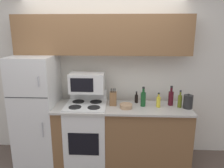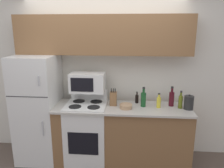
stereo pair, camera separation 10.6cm
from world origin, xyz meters
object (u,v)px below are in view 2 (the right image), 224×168
object	(u,v)px
bottle_cooking_spray	(159,102)
bottle_soy_sauce	(137,99)
bottle_wine_green	(143,99)
bottle_wine_red	(172,98)
stove	(87,132)
knife_block	(113,99)
microwave	(88,82)
refrigerator	(39,108)
bottle_olive_oil	(180,101)
kettle	(189,103)
bowl	(126,106)

from	to	relation	value
bottle_cooking_spray	bottle_soy_sauce	size ratio (longest dim) A/B	1.22
bottle_cooking_spray	bottle_wine_green	world-z (taller)	bottle_wine_green
bottle_wine_red	bottle_wine_green	distance (m)	0.43
stove	bottle_soy_sauce	xyz separation A→B (m)	(0.77, 0.19, 0.51)
bottle_cooking_spray	knife_block	bearing A→B (deg)	175.72
knife_block	bottle_cooking_spray	bearing A→B (deg)	-4.28
bottle_cooking_spray	bottle_wine_red	size ratio (longest dim) A/B	0.73
stove	bottle_wine_red	world-z (taller)	bottle_wine_red
stove	bottle_wine_green	distance (m)	1.03
knife_block	microwave	bearing A→B (deg)	170.90
refrigerator	bottle_olive_oil	xyz separation A→B (m)	(2.17, -0.06, 0.20)
refrigerator	kettle	distance (m)	2.29
bowl	bottle_wine_green	size ratio (longest dim) A/B	0.64
bottle_cooking_spray	bottle_wine_green	xyz separation A→B (m)	(-0.22, 0.03, 0.03)
stove	bottle_wine_green	bearing A→B (deg)	2.39
refrigerator	bottle_wine_green	world-z (taller)	refrigerator
bottle_wine_green	knife_block	bearing A→B (deg)	177.52
bottle_olive_oil	bottle_wine_green	xyz separation A→B (m)	(-0.53, 0.02, 0.02)
stove	bottle_soy_sauce	world-z (taller)	stove
microwave	knife_block	world-z (taller)	microwave
bowl	bottle_wine_red	xyz separation A→B (m)	(0.68, 0.17, 0.08)
refrigerator	bottle_olive_oil	world-z (taller)	refrigerator
stove	microwave	xyz separation A→B (m)	(0.01, 0.12, 0.77)
bottle_wine_green	bottle_olive_oil	bearing A→B (deg)	-2.53
bottle_soy_sauce	kettle	xyz separation A→B (m)	(0.74, -0.21, 0.03)
knife_block	bottle_cooking_spray	world-z (taller)	knife_block
knife_block	bottle_wine_green	size ratio (longest dim) A/B	0.88
refrigerator	bowl	bearing A→B (deg)	-5.52
bottle_olive_oil	bottle_wine_red	bearing A→B (deg)	142.60
refrigerator	bottle_wine_green	xyz separation A→B (m)	(1.64, -0.03, 0.21)
refrigerator	bottle_soy_sauce	size ratio (longest dim) A/B	9.33
kettle	knife_block	bearing A→B (deg)	176.08
microwave	bowl	size ratio (longest dim) A/B	2.74
refrigerator	stove	xyz separation A→B (m)	(0.78, -0.07, -0.34)
stove	bottle_cooking_spray	distance (m)	1.20
bottle_soy_sauce	microwave	bearing A→B (deg)	-174.91
bottle_wine_green	bottle_soy_sauce	bearing A→B (deg)	121.04
stove	bowl	distance (m)	0.77
bottle_cooking_spray	kettle	distance (m)	0.42
bottle_olive_oil	stove	bearing A→B (deg)	-179.50
bottle_wine_green	bottle_soy_sauce	size ratio (longest dim) A/B	1.67
bottle_wine_red	stove	bearing A→B (deg)	-175.58
microwave	bottle_wine_red	distance (m)	1.29
stove	bottle_cooking_spray	xyz separation A→B (m)	(1.08, 0.01, 0.53)
stove	bottle_olive_oil	distance (m)	1.50
bottle_cooking_spray	bottle_wine_red	distance (m)	0.22
refrigerator	bottle_olive_oil	size ratio (longest dim) A/B	6.46
knife_block	bottle_wine_green	bearing A→B (deg)	-2.48
refrigerator	kettle	world-z (taller)	refrigerator
bowl	knife_block	bearing A→B (deg)	147.86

